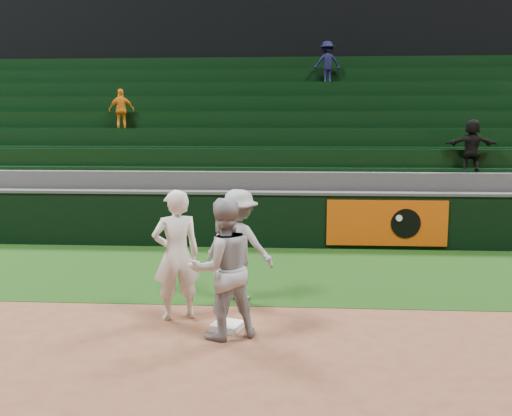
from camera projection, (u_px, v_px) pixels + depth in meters
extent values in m
plane|color=brown|center=(221.00, 327.00, 7.71)|extent=(70.00, 70.00, 0.00)
cube|color=black|center=(241.00, 271.00, 10.67)|extent=(36.00, 4.20, 0.01)
cube|color=black|center=(272.00, 46.00, 24.07)|extent=(40.00, 12.00, 12.00)
cube|color=white|center=(227.00, 326.00, 7.64)|extent=(0.47, 0.47, 0.08)
imported|color=white|center=(176.00, 255.00, 7.94)|extent=(0.78, 0.66, 1.83)
imported|color=#A7AAB2|center=(223.00, 268.00, 7.24)|extent=(1.09, 1.01, 1.81)
imported|color=#989BA5|center=(238.00, 245.00, 8.82)|extent=(1.27, 0.98, 1.73)
cube|color=black|center=(250.00, 220.00, 12.76)|extent=(36.00, 0.35, 1.20)
cube|color=#D84C0A|center=(387.00, 223.00, 12.38)|extent=(2.60, 0.05, 1.00)
cylinder|color=black|center=(406.00, 223.00, 12.32)|extent=(0.64, 0.02, 0.64)
cylinder|color=white|center=(399.00, 218.00, 12.29)|extent=(0.14, 0.02, 0.14)
cube|color=#424244|center=(250.00, 193.00, 12.67)|extent=(36.00, 0.40, 0.06)
cube|color=#3C3D3F|center=(252.00, 206.00, 13.44)|extent=(36.00, 0.85, 1.65)
cube|color=black|center=(253.00, 159.00, 13.54)|extent=(36.00, 0.14, 0.50)
cube|color=black|center=(253.00, 169.00, 13.40)|extent=(36.00, 0.45, 0.08)
cube|color=#3C3D3F|center=(255.00, 192.00, 14.25)|extent=(36.00, 0.85, 2.10)
cube|color=black|center=(255.00, 139.00, 14.31)|extent=(36.00, 0.14, 0.50)
cube|color=black|center=(255.00, 148.00, 14.18)|extent=(36.00, 0.45, 0.08)
cube|color=#3C3D3F|center=(257.00, 180.00, 15.06)|extent=(36.00, 0.85, 2.55)
cube|color=black|center=(258.00, 122.00, 15.09)|extent=(36.00, 0.14, 0.50)
cube|color=black|center=(257.00, 130.00, 14.95)|extent=(36.00, 0.45, 0.08)
cube|color=#3C3D3F|center=(259.00, 169.00, 15.86)|extent=(36.00, 0.85, 3.00)
cube|color=black|center=(260.00, 105.00, 15.86)|extent=(36.00, 0.14, 0.50)
cube|color=black|center=(259.00, 113.00, 15.72)|extent=(36.00, 0.45, 0.08)
cube|color=#3C3D3F|center=(261.00, 159.00, 16.67)|extent=(36.00, 0.85, 3.45)
cube|color=black|center=(261.00, 91.00, 16.64)|extent=(36.00, 0.14, 0.50)
cube|color=black|center=(261.00, 98.00, 16.50)|extent=(36.00, 0.45, 0.08)
cube|color=#3C3D3F|center=(262.00, 150.00, 17.48)|extent=(36.00, 0.85, 3.90)
cube|color=black|center=(263.00, 77.00, 17.41)|extent=(36.00, 0.14, 0.50)
cube|color=black|center=(263.00, 84.00, 17.27)|extent=(36.00, 0.45, 0.08)
cube|color=#3C3D3F|center=(264.00, 142.00, 18.28)|extent=(36.00, 0.85, 4.35)
cube|color=black|center=(264.00, 65.00, 18.19)|extent=(36.00, 0.14, 0.50)
cube|color=black|center=(264.00, 71.00, 18.05)|extent=(36.00, 0.45, 0.08)
imported|color=orange|center=(122.00, 110.00, 14.98)|extent=(0.70, 0.45, 1.10)
imported|color=black|center=(472.00, 146.00, 12.87)|extent=(1.15, 0.51, 1.20)
imported|color=black|center=(327.00, 63.00, 16.94)|extent=(0.89, 0.61, 1.27)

